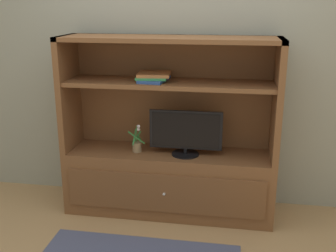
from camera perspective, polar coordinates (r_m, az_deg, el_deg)
The scene contains 6 objects.
ground_plane at distance 3.42m, azimuth -0.99°, elevation -14.82°, with size 8.00×8.00×0.00m, color tan.
painted_rear_wall at distance 3.66m, azimuth 1.04°, elevation 10.72°, with size 6.00×0.10×2.80m, color gray.
media_console at distance 3.56m, azimuth 0.15°, elevation -4.82°, with size 1.80×0.49×1.54m.
tv_monitor at distance 3.40m, azimuth 2.49°, elevation -0.93°, with size 0.61×0.23×0.39m.
potted_plant at distance 3.52m, azimuth -4.35°, elevation -2.67°, with size 0.15×0.12×0.25m.
magazine_stack at distance 3.38m, azimuth -2.03°, elevation 6.93°, with size 0.30×0.35×0.07m.
Camera 1 is at (0.53, -2.85, 1.80)m, focal length 43.52 mm.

